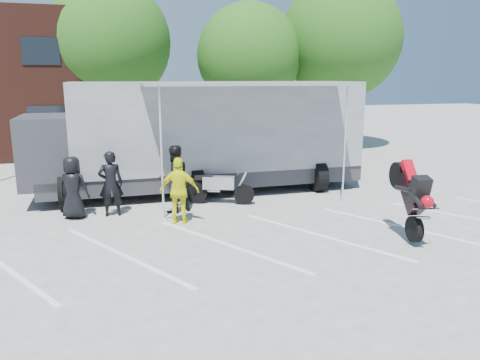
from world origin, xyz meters
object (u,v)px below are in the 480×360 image
transporter_truck (205,191)px  spectator_leather_a (73,188)px  tree_left (109,42)px  spectator_hivis (179,191)px  tree_mid (249,56)px  tree_right (341,39)px  spectator_leather_b (111,184)px  stunt_bike_rider (399,235)px  parked_motorcycle (221,204)px  spectator_leather_c (174,179)px

transporter_truck → spectator_leather_a: (-4.17, -2.14, 0.88)m
tree_left → spectator_hivis: 13.91m
tree_mid → tree_right: bearing=-5.7°
spectator_leather_a → spectator_hivis: (2.76, -1.29, 0.03)m
spectator_leather_b → tree_left: bearing=-91.9°
tree_right → spectator_leather_a: 17.57m
tree_left → tree_mid: 7.10m
tree_mid → spectator_leather_a: (-8.37, -10.74, -4.07)m
tree_mid → stunt_bike_rider: (-0.50, -14.51, -4.94)m
tree_left → transporter_truck: (2.80, -9.60, -5.57)m
tree_right → parked_motorcycle: (-9.09, -9.90, -5.88)m
spectator_hivis → spectator_leather_c: bearing=-71.7°
tree_mid → parked_motorcycle: size_ratio=3.57×
spectator_leather_a → spectator_leather_b: 1.01m
tree_right → stunt_bike_rider: size_ratio=4.41×
stunt_bike_rider → spectator_leather_b: bearing=158.9°
tree_mid → spectator_hivis: bearing=-115.0°
tree_right → spectator_leather_c: (-10.58, -10.38, -4.89)m
tree_right → spectator_leather_b: 16.82m
spectator_leather_c → spectator_hivis: size_ratio=1.09×
tree_mid → transporter_truck: 10.78m
stunt_bike_rider → spectator_hivis: (-5.11, 2.48, 0.90)m
tree_right → stunt_bike_rider: tree_right is taller
spectator_leather_b → spectator_leather_c: spectator_leather_c is taller
tree_right → spectator_leather_a: bearing=-142.6°
tree_right → spectator_leather_c: size_ratio=4.63×
transporter_truck → spectator_leather_b: 3.95m
tree_right → spectator_hivis: size_ratio=5.05×
tree_left → spectator_leather_a: tree_left is taller
tree_left → spectator_leather_b: bearing=-91.8°
transporter_truck → spectator_leather_c: 2.84m
tree_left → spectator_leather_c: bearing=-83.2°
tree_left → stunt_bike_rider: tree_left is taller
tree_right → spectator_hivis: 16.44m
tree_left → transporter_truck: bearing=-73.8°
spectator_leather_a → spectator_hivis: bearing=179.3°
spectator_leather_a → spectator_leather_c: spectator_leather_c is taller
tree_right → spectator_hivis: tree_right is taller
transporter_truck → spectator_leather_a: size_ratio=6.67×
parked_motorcycle → spectator_leather_c: spectator_leather_c is taller
transporter_truck → spectator_leather_b: spectator_leather_b is taller
tree_mid → spectator_leather_b: (-7.36, -10.78, -4.01)m
spectator_leather_b → spectator_leather_a: bearing=-2.2°
spectator_leather_a → parked_motorcycle: bearing=-151.1°
parked_motorcycle → spectator_leather_b: 3.42m
tree_right → spectator_hivis: (-10.61, -11.53, -4.97)m
tree_mid → parked_motorcycle: bearing=-111.5°
stunt_bike_rider → spectator_leather_a: 8.77m
tree_left → spectator_leather_b: (-0.36, -11.78, -4.63)m
tree_mid → spectator_leather_c: tree_mid is taller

